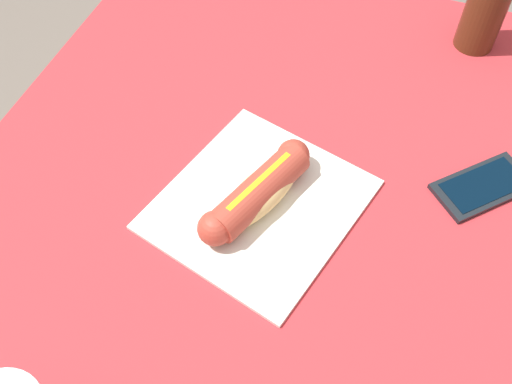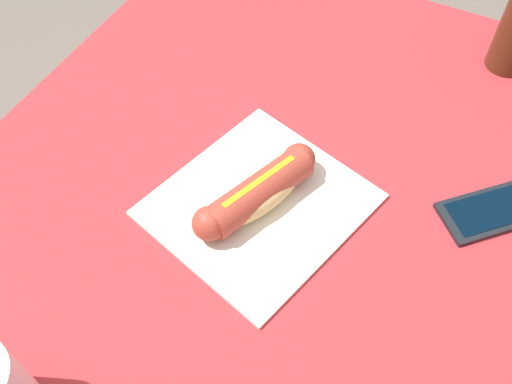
{
  "view_description": "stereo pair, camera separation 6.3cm",
  "coord_description": "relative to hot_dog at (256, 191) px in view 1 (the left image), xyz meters",
  "views": [
    {
      "loc": [
        -0.42,
        -0.15,
        1.45
      ],
      "look_at": [
        0.02,
        0.0,
        0.81
      ],
      "focal_mm": 40.54,
      "sensor_mm": 36.0,
      "label": 1
    },
    {
      "loc": [
        -0.39,
        -0.21,
        1.45
      ],
      "look_at": [
        0.02,
        0.0,
        0.81
      ],
      "focal_mm": 40.54,
      "sensor_mm": 36.0,
      "label": 2
    }
  ],
  "objects": [
    {
      "name": "dining_table",
      "position": [
        -0.02,
        -0.0,
        -0.17
      ],
      "size": [
        1.19,
        0.88,
        0.78
      ],
      "color": "brown",
      "rests_on": "ground"
    },
    {
      "name": "paper_wrapper",
      "position": [
        0.0,
        0.0,
        -0.03
      ],
      "size": [
        0.33,
        0.32,
        0.01
      ],
      "primitive_type": "cube",
      "rotation": [
        0.0,
        0.0,
        -0.27
      ],
      "color": "silver",
      "rests_on": "dining_table"
    },
    {
      "name": "hot_dog",
      "position": [
        0.0,
        0.0,
        0.0
      ],
      "size": [
        0.2,
        0.11,
        0.05
      ],
      "color": "#E5BC75",
      "rests_on": "paper_wrapper"
    },
    {
      "name": "cell_phone",
      "position": [
        0.14,
        -0.3,
        -0.03
      ],
      "size": [
        0.15,
        0.15,
        0.01
      ],
      "color": "black",
      "rests_on": "dining_table"
    }
  ]
}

